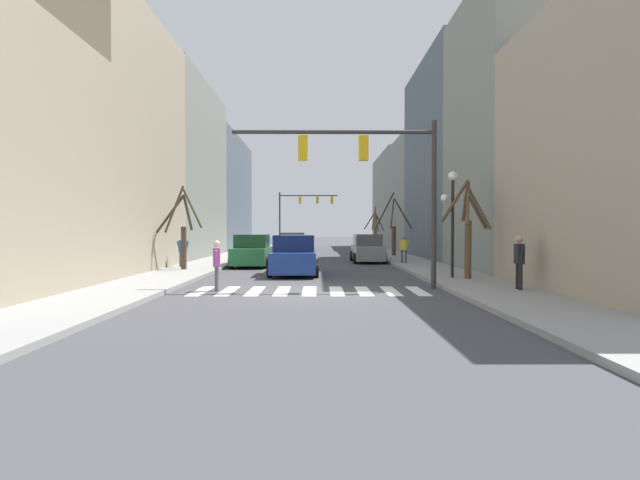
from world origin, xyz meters
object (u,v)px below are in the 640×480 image
object	(u,v)px
street_tree_right_far	(394,230)
street_tree_left_near	(468,229)
car_driving_away_lane	(367,249)
car_at_intersection	(295,256)
street_tree_left_mid	(182,231)
pedestrian_waiting_at_curb	(183,248)
car_parked_right_far	(297,243)
street_tree_right_near	(375,229)
car_parked_left_near	(252,252)
traffic_signal_near	(373,166)
pedestrian_on_right_sidewalk	(404,247)
pedestrian_crossing_street	(519,258)
street_lamp_right_corner	(453,202)
traffic_signal_far	(301,206)
pedestrian_on_left_sidewalk	(217,261)
car_parked_right_mid	(293,245)

from	to	relation	value
street_tree_right_far	street_tree_left_near	xyz separation A→B (m)	(0.25, -17.13, 0.06)
car_driving_away_lane	car_at_intersection	size ratio (longest dim) A/B	0.98
car_at_intersection	street_tree_left_mid	xyz separation A→B (m)	(-5.40, 1.17, 1.15)
pedestrian_waiting_at_curb	street_tree_left_near	size ratio (longest dim) A/B	0.42
car_parked_right_far	street_tree_left_near	size ratio (longest dim) A/B	1.14
street_tree_right_near	street_tree_left_near	world-z (taller)	street_tree_right_near
car_parked_left_near	traffic_signal_near	bearing A→B (deg)	-152.16
street_tree_right_near	car_parked_left_near	bearing A→B (deg)	-115.91
pedestrian_waiting_at_curb	pedestrian_on_right_sidewalk	xyz separation A→B (m)	(11.73, 2.72, -0.03)
street_tree_left_mid	street_tree_right_near	bearing A→B (deg)	62.09
street_tree_right_near	pedestrian_crossing_street	bearing A→B (deg)	-88.05
street_lamp_right_corner	traffic_signal_far	bearing A→B (deg)	100.27
car_parked_left_near	street_tree_left_near	size ratio (longest dim) A/B	1.20
traffic_signal_far	car_parked_right_far	bearing A→B (deg)	-90.18
street_tree_left_mid	car_parked_right_far	bearing A→B (deg)	79.97
car_parked_right_far	pedestrian_on_right_sidewalk	world-z (taller)	pedestrian_on_right_sidewalk
pedestrian_on_right_sidewalk	street_tree_right_near	bearing A→B (deg)	-53.00
pedestrian_waiting_at_curb	street_tree_right_near	world-z (taller)	street_tree_right_near
street_lamp_right_corner	pedestrian_crossing_street	world-z (taller)	street_lamp_right_corner
pedestrian_crossing_street	street_tree_right_near	distance (m)	30.33
traffic_signal_near	car_driving_away_lane	distance (m)	14.52
car_parked_left_near	street_tree_left_near	distance (m)	12.62
car_at_intersection	street_tree_left_mid	bearing A→B (deg)	-102.26
car_parked_right_far	car_at_intersection	world-z (taller)	car_at_intersection
traffic_signal_far	pedestrian_on_left_sidewalk	size ratio (longest dim) A/B	4.19
pedestrian_crossing_street	traffic_signal_far	bearing A→B (deg)	14.67
car_parked_right_mid	street_tree_left_mid	xyz separation A→B (m)	(-4.59, -13.84, 1.14)
street_lamp_right_corner	car_parked_right_mid	bearing A→B (deg)	111.81
traffic_signal_near	pedestrian_waiting_at_curb	size ratio (longest dim) A/B	4.39
car_parked_left_near	street_tree_right_far	bearing A→B (deg)	-46.07
traffic_signal_far	car_driving_away_lane	world-z (taller)	traffic_signal_far
car_parked_left_near	street_tree_left_mid	world-z (taller)	street_tree_left_mid
traffic_signal_near	pedestrian_waiting_at_curb	xyz separation A→B (m)	(-8.76, 8.25, -3.12)
car_parked_right_mid	street_tree_left_mid	bearing A→B (deg)	-18.34
street_lamp_right_corner	traffic_signal_near	bearing A→B (deg)	-143.46
car_parked_right_far	street_tree_left_mid	distance (m)	25.48
street_tree_left_mid	traffic_signal_far	bearing A→B (deg)	82.97
traffic_signal_near	car_parked_right_far	distance (m)	32.12
pedestrian_crossing_street	car_at_intersection	bearing A→B (deg)	51.07
street_tree_left_mid	traffic_signal_near	bearing A→B (deg)	-38.47
car_parked_right_mid	street_tree_left_mid	world-z (taller)	street_tree_left_mid
traffic_signal_far	pedestrian_crossing_street	world-z (taller)	traffic_signal_far
car_parked_right_mid	pedestrian_waiting_at_curb	xyz separation A→B (m)	(-5.00, -12.23, 0.25)
car_parked_right_mid	street_tree_right_near	world-z (taller)	street_tree_right_near
car_parked_left_near	car_parked_right_far	xyz separation A→B (m)	(1.60, 21.24, -0.09)
traffic_signal_near	pedestrian_waiting_at_curb	distance (m)	12.43
pedestrian_waiting_at_curb	street_tree_right_near	bearing A→B (deg)	72.71
car_parked_left_near	car_parked_right_mid	world-z (taller)	car_parked_right_mid
pedestrian_crossing_street	pedestrian_on_right_sidewalk	distance (m)	12.49
traffic_signal_near	street_lamp_right_corner	size ratio (longest dim) A/B	1.67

